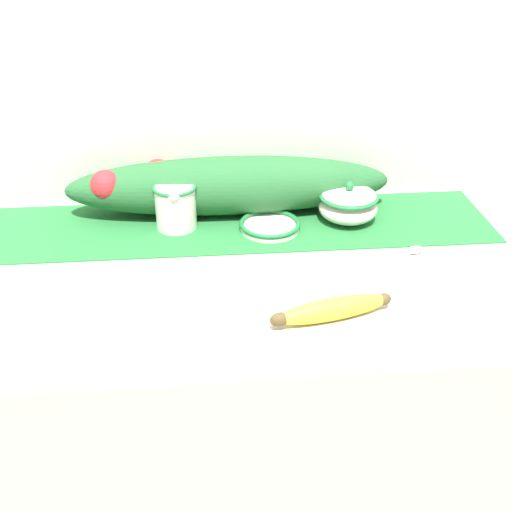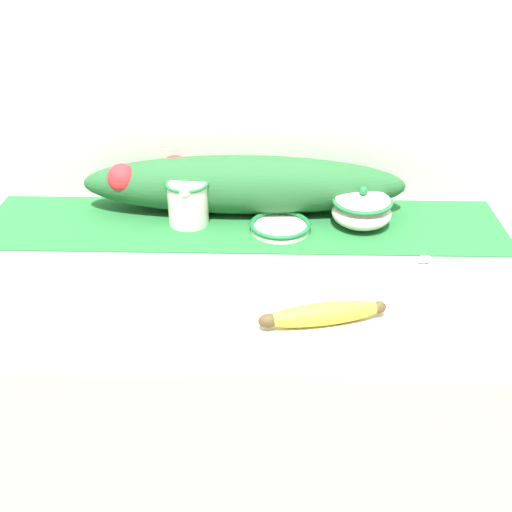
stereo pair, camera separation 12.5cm
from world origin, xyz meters
name	(u,v)px [view 1 (the left image)]	position (x,y,z in m)	size (l,w,h in m)	color
countertop	(239,434)	(0.00, 0.00, 0.46)	(1.29, 0.68, 0.92)	beige
back_wall	(225,84)	(0.00, 0.36, 1.20)	(2.09, 0.04, 2.40)	silver
table_runner	(231,225)	(0.00, 0.19, 0.92)	(1.19, 0.27, 0.00)	#236B33
cream_pitcher	(176,205)	(-0.12, 0.20, 0.98)	(0.10, 0.11, 0.10)	white
sugar_bowl	(348,204)	(0.27, 0.19, 0.96)	(0.14, 0.14, 0.10)	white
small_dish	(270,225)	(0.09, 0.16, 0.93)	(0.14, 0.14, 0.02)	white
banana	(332,309)	(0.16, -0.19, 0.94)	(0.23, 0.09, 0.04)	yellow
spoon	(411,252)	(0.37, 0.03, 0.92)	(0.17, 0.12, 0.01)	silver
poinsettia_garland	(226,185)	(-0.01, 0.26, 0.99)	(0.75, 0.15, 0.13)	#235B2D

